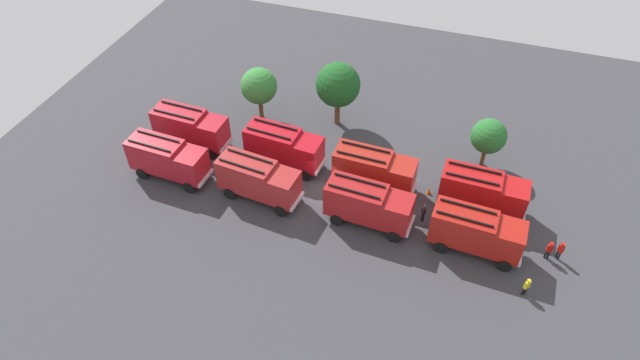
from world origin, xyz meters
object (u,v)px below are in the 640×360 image
tree_1 (338,85)px  traffic_cone_1 (251,135)px  fire_truck_5 (284,146)px  fire_truck_2 (368,204)px  fire_truck_1 (258,179)px  firefighter_4 (527,286)px  firefighter_0 (560,250)px  firefighter_1 (424,212)px  fire_truck_6 (374,169)px  firefighter_2 (497,185)px  fire_truck_7 (483,191)px  tree_2 (489,136)px  firefighter_3 (549,250)px  traffic_cone_0 (429,191)px  tree_0 (259,86)px  fire_truck_3 (476,231)px  fire_truck_4 (190,127)px  fire_truck_0 (168,158)px

tree_1 → traffic_cone_1: size_ratio=10.47×
fire_truck_5 → fire_truck_2: bearing=-22.2°
fire_truck_1 → firefighter_4: (22.44, -3.03, -1.20)m
fire_truck_5 → firefighter_0: 24.51m
firefighter_1 → tree_1: size_ratio=0.26×
fire_truck_6 → firefighter_1: size_ratio=4.16×
firefighter_2 → fire_truck_1: bearing=-61.7°
fire_truck_6 → fire_truck_7: size_ratio=1.00×
firefighter_1 → firefighter_4: firefighter_1 is taller
fire_truck_6 → traffic_cone_1: 13.46m
fire_truck_5 → tree_2: size_ratio=1.49×
fire_truck_1 → traffic_cone_1: (-4.02, 7.25, -1.83)m
firefighter_3 → tree_1: tree_1 is taller
fire_truck_7 → traffic_cone_0: size_ratio=12.53×
firefighter_3 → tree_0: tree_0 is taller
fire_truck_3 → fire_truck_4: 27.45m
fire_truck_3 → tree_2: 10.52m
fire_truck_6 → firefighter_3: size_ratio=4.10×
firefighter_0 → firefighter_4: size_ratio=1.06×
firefighter_1 → firefighter_3: 9.98m
firefighter_0 → traffic_cone_1: firefighter_0 is taller
fire_truck_0 → tree_1: 17.23m
fire_truck_5 → firefighter_1: fire_truck_5 is taller
firefighter_2 → tree_1: size_ratio=0.24×
fire_truck_4 → tree_0: (4.52, 6.10, 1.59)m
traffic_cone_0 → fire_truck_3: bearing=-49.4°
fire_truck_0 → traffic_cone_1: bearing=60.7°
tree_2 → tree_1: bearing=173.4°
firefighter_0 → firefighter_2: size_ratio=1.11×
firefighter_0 → firefighter_2: bearing=-90.8°
fire_truck_5 → firefighter_2: 19.08m
fire_truck_7 → firefighter_4: 8.84m
fire_truck_4 → tree_1: size_ratio=1.09×
fire_truck_4 → fire_truck_0: bearing=-84.8°
fire_truck_0 → traffic_cone_0: (22.50, 5.20, -1.86)m
fire_truck_6 → traffic_cone_0: 5.28m
fire_truck_0 → firefighter_1: bearing=7.7°
fire_truck_1 → fire_truck_2: size_ratio=1.01×
fire_truck_1 → firefighter_2: (19.36, 7.03, -1.25)m
fire_truck_3 → firefighter_0: bearing=13.0°
fire_truck_1 → firefighter_1: (13.94, 1.83, -1.17)m
fire_truck_1 → firefighter_3: (23.89, 1.00, -1.16)m
fire_truck_3 → firefighter_1: size_ratio=4.19×
fire_truck_5 → firefighter_4: bearing=-15.2°
firefighter_1 → tree_0: 20.47m
fire_truck_0 → tree_2: size_ratio=1.48×
fire_truck_3 → firefighter_3: size_ratio=4.13×
fire_truck_5 → firefighter_2: (18.89, 2.35, -1.25)m
firefighter_3 → traffic_cone_0: firefighter_3 is taller
fire_truck_5 → fire_truck_4: bearing=-174.8°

